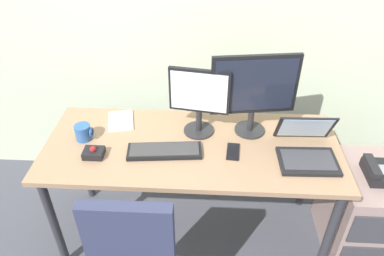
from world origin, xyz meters
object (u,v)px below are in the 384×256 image
(desk_phone, at_px, (380,172))
(laptop, at_px, (307,149))
(paper_notepad, at_px, (121,121))
(monitor_side, at_px, (199,98))
(coffee_mug, at_px, (84,132))
(cell_phone, at_px, (233,152))
(file_cabinet, at_px, (363,211))
(monitor_main, at_px, (254,89))
(keyboard, at_px, (164,151))
(trackball_mouse, at_px, (94,153))

(desk_phone, bearing_deg, laptop, -179.08)
(paper_notepad, bearing_deg, monitor_side, -8.62)
(coffee_mug, relative_size, cell_phone, 0.71)
(file_cabinet, bearing_deg, monitor_main, 165.45)
(cell_phone, bearing_deg, keyboard, -171.30)
(desk_phone, relative_size, monitor_side, 0.49)
(monitor_main, relative_size, trackball_mouse, 4.48)
(keyboard, xyz_separation_m, cell_phone, (0.38, 0.02, -0.01))
(monitor_side, distance_m, trackball_mouse, 0.66)
(desk_phone, distance_m, cell_phone, 0.84)
(desk_phone, distance_m, monitor_side, 1.10)
(monitor_side, bearing_deg, file_cabinet, -9.29)
(monitor_side, xyz_separation_m, keyboard, (-0.18, -0.21, -0.22))
(monitor_side, height_order, paper_notepad, monitor_side)
(laptop, height_order, cell_phone, laptop)
(coffee_mug, bearing_deg, monitor_side, 9.56)
(desk_phone, xyz_separation_m, monitor_side, (-1.03, 0.19, 0.34))
(keyboard, relative_size, trackball_mouse, 3.83)
(laptop, height_order, coffee_mug, laptop)
(file_cabinet, height_order, cell_phone, cell_phone)
(coffee_mug, bearing_deg, monitor_main, 7.76)
(coffee_mug, bearing_deg, keyboard, -11.67)
(keyboard, relative_size, cell_phone, 2.96)
(laptop, xyz_separation_m, paper_notepad, (-1.08, 0.27, -0.04))
(trackball_mouse, bearing_deg, paper_notepad, 77.02)
(trackball_mouse, height_order, cell_phone, trackball_mouse)
(coffee_mug, bearing_deg, laptop, -3.74)
(file_cabinet, height_order, desk_phone, desk_phone)
(monitor_side, xyz_separation_m, paper_notepad, (-0.49, 0.07, -0.23))
(desk_phone, bearing_deg, trackball_mouse, -177.39)
(monitor_main, xyz_separation_m, laptop, (0.29, -0.21, -0.24))
(keyboard, relative_size, paper_notepad, 2.02)
(desk_phone, distance_m, paper_notepad, 1.55)
(file_cabinet, height_order, coffee_mug, coffee_mug)
(monitor_main, relative_size, keyboard, 1.17)
(trackball_mouse, height_order, paper_notepad, trackball_mouse)
(monitor_side, bearing_deg, keyboard, -130.81)
(file_cabinet, xyz_separation_m, coffee_mug, (-1.70, 0.06, 0.50))
(file_cabinet, height_order, trackball_mouse, trackball_mouse)
(desk_phone, height_order, coffee_mug, coffee_mug)
(keyboard, distance_m, coffee_mug, 0.49)
(monitor_side, xyz_separation_m, cell_phone, (0.20, -0.19, -0.23))
(desk_phone, xyz_separation_m, coffee_mug, (-1.69, 0.08, 0.15))
(coffee_mug, relative_size, paper_notepad, 0.48)
(file_cabinet, distance_m, desk_phone, 0.34)
(file_cabinet, distance_m, monitor_main, 1.06)
(trackball_mouse, bearing_deg, monitor_main, 17.81)
(paper_notepad, bearing_deg, monitor_main, -3.86)
(file_cabinet, relative_size, trackball_mouse, 5.63)
(trackball_mouse, xyz_separation_m, cell_phone, (0.76, 0.07, -0.02))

